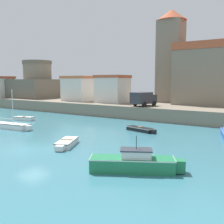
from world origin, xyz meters
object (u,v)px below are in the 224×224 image
Objects in this scene: church at (207,71)px; harbor_shed_far_end at (79,88)px; dinghy_white_1 at (24,118)px; harbor_shed_mid_row at (113,89)px; sailboat_white_5 at (12,126)px; dinghy_black_6 at (141,129)px; motorboat_green_3 at (135,163)px; fortress at (38,85)px; dinghy_white_0 at (66,143)px; truck_on_quay at (144,98)px.

church is 24.47m from harbor_shed_far_end.
dinghy_white_1 is 0.65× the size of harbor_shed_mid_row.
sailboat_white_5 reaches higher than dinghy_black_6.
fortress is (-42.46, 28.98, 4.40)m from motorboat_green_3.
dinghy_white_1 is at bearing 156.64° from motorboat_green_3.
motorboat_green_3 is at bearing -34.31° from fortress.
dinghy_white_0 is 32.67m from church.
dinghy_white_0 is 0.24× the size of church.
harbor_shed_mid_row is at bearing 158.37° from truck_on_quay.
sailboat_white_5 is 1.09× the size of harbor_shed_mid_row.
motorboat_green_3 reaches higher than dinghy_white_0.
fortress is at bearing 142.13° from dinghy_white_0.
motorboat_green_3 is at bearing -54.33° from harbor_shed_mid_row.
motorboat_green_3 is at bearing -14.68° from sailboat_white_5.
church reaches higher than motorboat_green_3.
motorboat_green_3 is (24.83, -10.72, 0.28)m from dinghy_white_1.
dinghy_black_6 is at bearing 115.29° from motorboat_green_3.
motorboat_green_3 is 0.47× the size of fortress.
motorboat_green_3 is (8.57, -2.61, 0.31)m from dinghy_white_0.
dinghy_white_0 is at bearing -26.51° from dinghy_white_1.
harbor_shed_mid_row is at bearing 113.18° from dinghy_white_0.
harbor_shed_mid_row reaches higher than motorboat_green_3.
sailboat_white_5 reaches higher than dinghy_white_1.
harbor_shed_far_end is at bearing 106.90° from sailboat_white_5.
motorboat_green_3 is at bearing -23.36° from dinghy_white_1.
sailboat_white_5 is at bearing -152.64° from dinghy_black_6.
sailboat_white_5 is at bearing -46.88° from fortress.
church is (16.56, 28.72, 7.40)m from sailboat_white_5.
church is at bearing 59.22° from truck_on_quay.
harbor_shed_mid_row is 1.14× the size of truck_on_quay.
church is at bearing 7.45° from fortress.
dinghy_white_0 is 0.32× the size of fortress.
truck_on_quay is (15.90, -2.98, -1.28)m from harbor_shed_far_end.
dinghy_white_0 is 0.76× the size of harbor_shed_mid_row.
dinghy_black_6 is at bearing -24.03° from fortress.
truck_on_quay is (31.90, -6.38, -1.77)m from fortress.
harbor_shed_mid_row is 8.00m from harbor_shed_far_end.
motorboat_green_3 is 35.00m from church.
dinghy_white_0 is at bearing -84.29° from truck_on_quay.
dinghy_black_6 is at bearing -46.24° from harbor_shed_mid_row.
truck_on_quay is at bearing 39.77° from dinghy_white_1.
dinghy_white_0 is at bearing 163.03° from motorboat_green_3.
motorboat_green_3 is 14.07m from dinghy_black_6.
motorboat_green_3 is at bearing -64.71° from dinghy_black_6.
sailboat_white_5 is 32.74m from fortress.
dinghy_black_6 is (18.82, 2.00, -0.05)m from dinghy_white_1.
fortress reaches higher than dinghy_white_1.
church is at bearing 83.94° from dinghy_black_6.
harbor_shed_far_end is at bearing -12.01° from fortress.
church is 1.32× the size of fortress.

